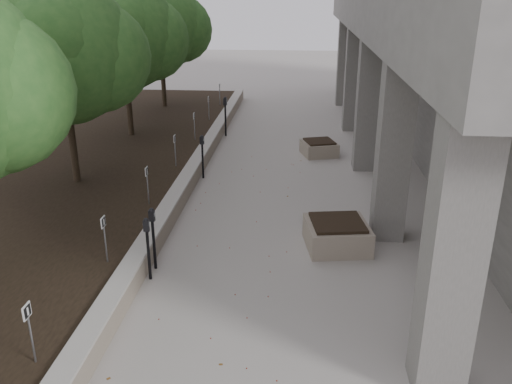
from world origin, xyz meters
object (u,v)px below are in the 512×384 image
(crabapple_tree_3, at_px, (65,82))
(planter_front, at_px, (337,234))
(crabapple_tree_5, at_px, (161,44))
(parking_meter_4, at_px, (203,157))
(planter_back, at_px, (319,148))
(parking_meter_2, at_px, (148,249))
(parking_meter_5, at_px, (225,117))
(crabapple_tree_4, at_px, (125,58))
(parking_meter_3, at_px, (154,239))

(crabapple_tree_3, bearing_deg, planter_front, -20.83)
(crabapple_tree_5, distance_m, planter_front, 14.76)
(parking_meter_4, xyz_separation_m, planter_back, (3.57, 2.72, -0.42))
(parking_meter_2, xyz_separation_m, planter_front, (3.77, 1.74, -0.35))
(parking_meter_5, bearing_deg, crabapple_tree_3, -112.03)
(crabapple_tree_3, bearing_deg, crabapple_tree_4, 90.00)
(parking_meter_3, distance_m, planter_back, 9.04)
(crabapple_tree_4, bearing_deg, parking_meter_2, -70.90)
(crabapple_tree_3, height_order, parking_meter_3, crabapple_tree_3)
(crabapple_tree_5, bearing_deg, planter_front, -61.00)
(parking_meter_5, xyz_separation_m, planter_front, (3.76, -9.21, -0.46))
(crabapple_tree_4, height_order, parking_meter_3, crabapple_tree_4)
(parking_meter_4, bearing_deg, planter_back, 52.29)
(parking_meter_2, distance_m, parking_meter_4, 6.01)
(parking_meter_2, xyz_separation_m, parking_meter_4, (-0.01, 6.01, 0.01))
(crabapple_tree_4, height_order, parking_meter_2, crabapple_tree_4)
(parking_meter_2, relative_size, parking_meter_4, 0.98)
(parking_meter_3, height_order, parking_meter_4, parking_meter_3)
(planter_back, bearing_deg, parking_meter_4, -142.70)
(parking_meter_4, height_order, planter_back, parking_meter_4)
(parking_meter_5, bearing_deg, planter_front, -63.31)
(crabapple_tree_3, xyz_separation_m, planter_front, (7.02, -2.67, -2.81))
(crabapple_tree_4, height_order, parking_meter_4, crabapple_tree_4)
(parking_meter_3, relative_size, parking_meter_4, 1.00)
(crabapple_tree_5, distance_m, planter_back, 9.32)
(parking_meter_2, bearing_deg, crabapple_tree_5, 98.76)
(parking_meter_2, bearing_deg, crabapple_tree_3, 122.49)
(planter_front, bearing_deg, crabapple_tree_4, 132.48)
(parking_meter_3, distance_m, parking_meter_4, 5.58)
(crabapple_tree_4, height_order, planter_front, crabapple_tree_4)
(parking_meter_5, distance_m, planter_front, 9.96)
(crabapple_tree_3, distance_m, parking_meter_2, 6.01)
(crabapple_tree_5, bearing_deg, parking_meter_2, -77.26)
(crabapple_tree_3, bearing_deg, parking_meter_2, -53.54)
(parking_meter_4, xyz_separation_m, planter_front, (3.77, -4.27, -0.36))
(crabapple_tree_5, height_order, parking_meter_4, crabapple_tree_5)
(crabapple_tree_3, xyz_separation_m, parking_meter_4, (3.25, 1.60, -2.45))
(crabapple_tree_3, height_order, parking_meter_5, crabapple_tree_3)
(parking_meter_3, height_order, planter_back, parking_meter_3)
(crabapple_tree_3, bearing_deg, parking_meter_4, 26.26)
(planter_front, bearing_deg, crabapple_tree_5, 119.00)
(parking_meter_2, relative_size, parking_meter_5, 0.86)
(parking_meter_3, xyz_separation_m, planter_front, (3.77, 1.31, -0.36))
(parking_meter_3, distance_m, planter_front, 4.01)
(crabapple_tree_4, xyz_separation_m, parking_meter_5, (3.26, 1.54, -2.35))
(parking_meter_2, bearing_deg, parking_meter_4, 86.09)
(crabapple_tree_4, relative_size, crabapple_tree_5, 1.00)
(crabapple_tree_5, distance_m, parking_meter_3, 14.56)
(parking_meter_5, height_order, planter_front, parking_meter_5)
(crabapple_tree_4, xyz_separation_m, parking_meter_3, (3.25, -8.98, -2.44))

